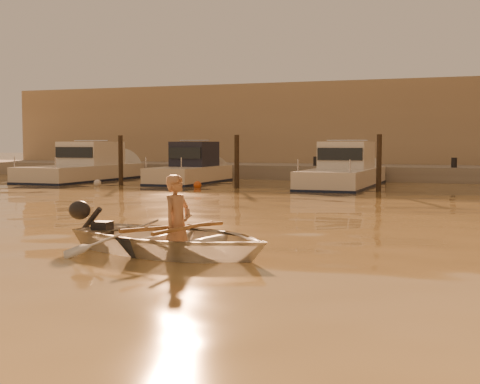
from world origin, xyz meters
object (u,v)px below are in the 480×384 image
at_px(dinghy, 172,239).
at_px(moored_boat_2, 343,171).
at_px(waterfront_building, 422,129).
at_px(moored_boat_0, 83,167).
at_px(person, 177,224).
at_px(moored_boat_1, 190,168).

height_order(dinghy, moored_boat_2, moored_boat_2).
xyz_separation_m(moored_boat_2, waterfront_building, (1.91, 11.00, 1.77)).
bearing_deg(moored_boat_0, person, -52.32).
height_order(person, moored_boat_1, moored_boat_1).
xyz_separation_m(dinghy, moored_boat_2, (-0.75, 16.43, 0.39)).
relative_size(moored_boat_2, waterfront_building, 0.17).
relative_size(dinghy, moored_boat_1, 0.58).
xyz_separation_m(moored_boat_0, moored_boat_2, (11.85, 0.00, 0.00)).
distance_m(moored_boat_1, moored_boat_2, 6.56).
height_order(dinghy, moored_boat_1, moored_boat_1).
relative_size(person, waterfront_building, 0.03).
relative_size(moored_boat_1, waterfront_building, 0.13).
relative_size(dinghy, moored_boat_0, 0.43).
xyz_separation_m(person, moored_boat_1, (-7.41, 16.45, 0.16)).
distance_m(person, waterfront_building, 27.54).
bearing_deg(moored_boat_2, waterfront_building, 80.12).
bearing_deg(moored_boat_1, person, -65.76).
relative_size(moored_boat_0, moored_boat_2, 1.03).
bearing_deg(moored_boat_0, moored_boat_1, 0.00).
xyz_separation_m(dinghy, moored_boat_1, (-7.31, 16.43, 0.39)).
distance_m(moored_boat_0, moored_boat_1, 5.30).
relative_size(dinghy, waterfront_building, 0.07).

